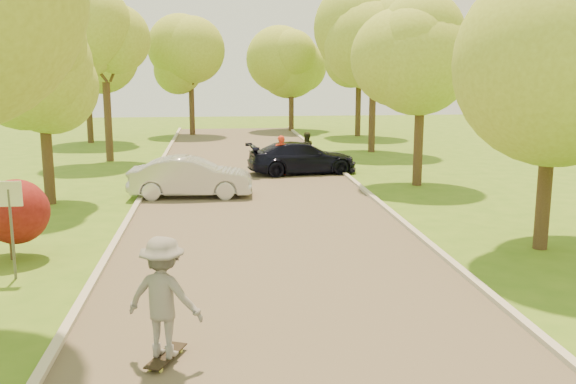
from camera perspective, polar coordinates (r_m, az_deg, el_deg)
name	(u,v)px	position (r m, az deg, el deg)	size (l,w,h in m)	color
ground	(302,343)	(11.07, 1.25, -13.30)	(100.00, 100.00, 0.00)	#416D19
road	(266,227)	(18.61, -2.00, -3.11)	(8.00, 60.00, 0.01)	#4C4438
curb_left	(123,229)	(18.75, -14.46, -3.18)	(0.18, 60.00, 0.12)	#B2AD9E
curb_right	(402,221)	(19.32, 10.08, -2.58)	(0.18, 60.00, 0.12)	#B2AD9E
street_sign	(10,209)	(14.99, -23.48, -1.41)	(0.55, 0.06, 2.17)	#59595E
red_shrub	(10,215)	(16.63, -23.52, -1.89)	(1.70, 1.70, 1.95)	#382619
tree_l_midb	(47,66)	(22.66, -20.65, 10.44)	(4.30, 4.20, 6.62)	#382619
tree_l_far	(109,47)	(32.40, -15.65, 12.29)	(4.92, 4.80, 7.79)	#382619
tree_r_mida	(566,25)	(17.20, 23.47, 13.43)	(5.13, 5.00, 7.95)	#382619
tree_r_midb	(427,58)	(25.27, 12.23, 11.56)	(4.51, 4.40, 7.01)	#382619
tree_r_far	(378,42)	(35.08, 8.03, 13.06)	(5.33, 5.20, 8.34)	#382619
tree_bg_a	(90,54)	(40.68, -17.23, 11.67)	(5.12, 5.00, 7.72)	#382619
tree_bg_b	(363,51)	(43.08, 6.65, 12.32)	(5.12, 5.00, 7.95)	#382619
tree_bg_c	(194,60)	(44.02, -8.38, 11.57)	(4.92, 4.80, 7.33)	#382619
tree_bg_d	(294,56)	(46.33, 0.58, 12.02)	(5.12, 5.00, 7.72)	#382619
silver_sedan	(191,177)	(22.99, -8.62, 1.32)	(1.51, 4.33, 1.43)	#B3B3B8
dark_sedan	(302,158)	(27.77, 1.27, 3.06)	(1.92, 4.73, 1.37)	black
longboard	(166,356)	(10.56, -10.79, -14.13)	(0.63, 1.01, 0.11)	black
skateboarder	(164,297)	(10.19, -10.99, -9.15)	(1.24, 0.71, 1.91)	slate
person_striped	(281,156)	(27.20, -0.65, 3.26)	(0.63, 0.41, 1.72)	red
person_olive	(306,150)	(29.49, 1.62, 3.77)	(0.79, 0.61, 1.62)	#2F321E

